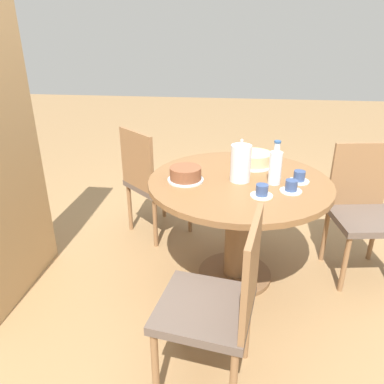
% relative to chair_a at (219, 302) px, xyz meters
% --- Properties ---
extents(ground_plane, '(14.00, 14.00, 0.00)m').
position_rel_chair_a_xyz_m(ground_plane, '(0.86, -0.08, -0.48)').
color(ground_plane, '#937047').
extents(dining_table, '(1.14, 1.14, 0.73)m').
position_rel_chair_a_xyz_m(dining_table, '(0.86, -0.08, 0.07)').
color(dining_table, brown).
rests_on(dining_table, ground_plane).
extents(chair_a, '(0.48, 0.48, 0.90)m').
position_rel_chair_a_xyz_m(chair_a, '(0.00, 0.00, 0.00)').
color(chair_a, olive).
rests_on(chair_a, ground_plane).
extents(chair_b, '(0.48, 0.48, 0.90)m').
position_rel_chair_a_xyz_m(chair_b, '(1.05, -0.92, 0.00)').
color(chair_b, olive).
rests_on(chair_b, ground_plane).
extents(chair_c, '(0.59, 0.59, 0.90)m').
position_rel_chair_a_xyz_m(chair_c, '(1.38, 0.60, 0.00)').
color(chair_c, olive).
rests_on(chair_c, ground_plane).
extents(coffee_pot, '(0.12, 0.12, 0.27)m').
position_rel_chair_a_xyz_m(coffee_pot, '(0.85, -0.08, 0.37)').
color(coffee_pot, silver).
rests_on(coffee_pot, dining_table).
extents(water_bottle, '(0.08, 0.08, 0.27)m').
position_rel_chair_a_xyz_m(water_bottle, '(0.83, -0.29, 0.35)').
color(water_bottle, silver).
rests_on(water_bottle, dining_table).
extents(cake_main, '(0.28, 0.28, 0.09)m').
position_rel_chair_a_xyz_m(cake_main, '(1.14, -0.17, 0.29)').
color(cake_main, silver).
rests_on(cake_main, dining_table).
extents(cake_second, '(0.22, 0.22, 0.09)m').
position_rel_chair_a_xyz_m(cake_second, '(0.81, 0.25, 0.29)').
color(cake_second, silver).
rests_on(cake_second, dining_table).
extents(cup_a, '(0.13, 0.13, 0.07)m').
position_rel_chair_a_xyz_m(cup_a, '(0.63, -0.20, 0.27)').
color(cup_a, silver).
rests_on(cup_a, dining_table).
extents(cup_b, '(0.13, 0.13, 0.07)m').
position_rel_chair_a_xyz_m(cup_b, '(0.71, -0.38, 0.27)').
color(cup_b, silver).
rests_on(cup_b, dining_table).
extents(cup_c, '(0.13, 0.13, 0.07)m').
position_rel_chair_a_xyz_m(cup_c, '(0.87, -0.44, 0.27)').
color(cup_c, silver).
rests_on(cup_c, dining_table).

